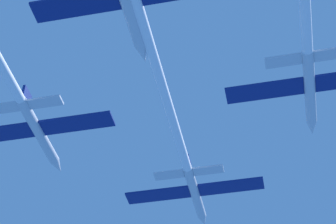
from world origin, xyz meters
The scene contains 1 object.
jet_lead centered at (0.27, -16.98, 0.56)m, with size 15.97×57.96×2.65m.
Camera 1 is at (9.57, -59.87, -41.34)m, focal length 68.01 mm.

